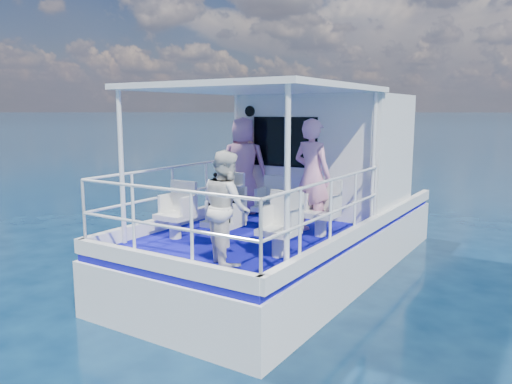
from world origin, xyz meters
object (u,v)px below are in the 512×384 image
Objects in this scene: passenger_port_fwd at (243,166)px; backpack_center at (222,203)px; passenger_stbd_aft at (227,207)px; panda at (224,172)px.

passenger_port_fwd is 2.43m from backpack_center.
passenger_stbd_aft is at bearing -49.46° from backpack_center.
panda is (-0.47, 0.59, 0.35)m from passenger_stbd_aft.
panda reaches higher than backpack_center.
backpack_center is 1.30× the size of panda.
passenger_port_fwd is at bearing 117.31° from panda.
passenger_stbd_aft is 0.74m from backpack_center.
panda is at bearing -14.25° from passenger_stbd_aft.
passenger_stbd_aft is 0.83m from panda.
passenger_stbd_aft reaches higher than backpack_center.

